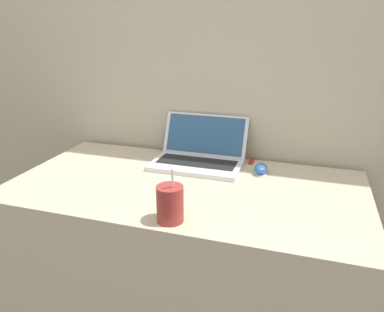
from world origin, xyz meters
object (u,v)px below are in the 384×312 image
Objects in this scene: computer_mouse at (261,169)px; drink_cup at (170,203)px; usb_stick at (251,162)px; laptop at (199,155)px.

drink_cup is at bearing -114.47° from computer_mouse.
computer_mouse reaches higher than usb_stick.
drink_cup reaches higher than usb_stick.
laptop is 6.41× the size of usb_stick.
laptop reaches higher than computer_mouse.
computer_mouse is 0.13m from usb_stick.
computer_mouse is (0.22, 0.48, -0.04)m from drink_cup.
laptop reaches higher than drink_cup.
drink_cup is 0.62m from usb_stick.
laptop is at bearing -158.33° from usb_stick.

